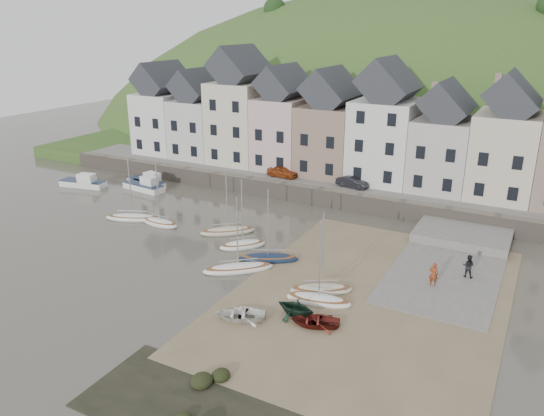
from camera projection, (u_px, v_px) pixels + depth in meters
The scene contains 27 objects.
ground at pixel (237, 265), 41.93m from camera, with size 160.00×160.00×0.00m, color #433E35.
quay_land at pixel (366, 166), 68.30m from camera, with size 90.00×30.00×1.50m, color #3A5723.
quay_street at pixel (333, 182), 58.47m from camera, with size 70.00×7.00×0.10m, color slate.
seawall at pixel (321, 196), 55.77m from camera, with size 70.00×1.20×1.80m, color slate.
beach at pixel (369, 297), 37.03m from camera, with size 18.00×26.00×0.06m, color brown.
slipway at pixel (449, 265), 41.89m from camera, with size 8.00×18.00×0.12m, color slate.
hillside at pixel (382, 225), 100.03m from camera, with size 134.40×84.00×84.00m.
townhouse_terrace at pixel (362, 127), 58.68m from camera, with size 61.05×8.00×13.93m.
sailboat_0 at pixel (133, 217), 51.54m from camera, with size 5.63×3.54×6.32m.
sailboat_1 at pixel (160, 222), 50.21m from camera, with size 4.11×1.64×6.32m.
sailboat_2 at pixel (228, 231), 48.21m from camera, with size 4.84×4.43×6.32m.
sailboat_3 at pixel (243, 245), 45.19m from camera, with size 3.90×3.98×6.32m.
sailboat_4 at pixel (238, 268), 40.86m from camera, with size 5.21×4.75×6.32m.
sailboat_5 at pixel (268, 258), 42.66m from camera, with size 5.08×3.49×6.32m.
sailboat_6 at pixel (319, 300), 36.20m from camera, with size 4.80×2.34×6.32m.
sailboat_7 at pixel (321, 289), 37.62m from camera, with size 4.66×3.58×6.32m.
motorboat_0 at pixel (148, 182), 62.13m from camera, with size 5.70×2.97×1.70m.
motorboat_1 at pixel (84, 182), 61.91m from camera, with size 5.76×2.76×1.70m.
motorboat_2 at pixel (145, 185), 60.66m from camera, with size 5.52×2.40×1.70m.
rowboat_white at pixel (240, 314), 34.14m from camera, with size 2.37×3.31×0.69m, color white.
rowboat_green at pixel (296, 307), 34.33m from camera, with size 2.24×2.60×1.37m, color black.
rowboat_red at pixel (315, 321), 33.40m from camera, with size 2.24×3.13×0.65m, color maroon.
person_red at pixel (434, 274), 38.21m from camera, with size 0.66×0.43×1.81m, color maroon.
person_dark at pixel (468, 266), 39.48m from camera, with size 0.87×0.68×1.80m, color black.
car_left at pixel (282, 172), 60.04m from camera, with size 1.45×3.61×1.23m, color #993E16.
car_right at pixel (352, 182), 56.30m from camera, with size 1.23×3.52×1.16m, color black.
shore_rocks at pixel (215, 415), 25.72m from camera, with size 14.00×6.08×0.77m.
Camera 1 is at (20.44, -32.20, 18.24)m, focal length 34.68 mm.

